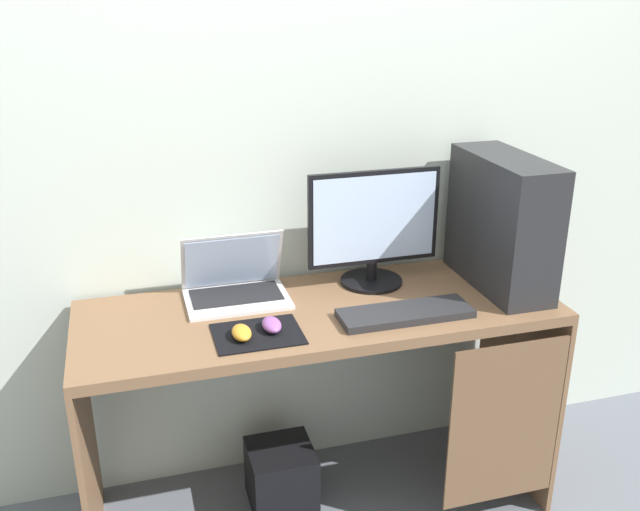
# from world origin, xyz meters

# --- Properties ---
(ground_plane) EXTENTS (8.00, 8.00, 0.00)m
(ground_plane) POSITION_xyz_m (0.00, 0.00, 0.00)
(ground_plane) COLOR slate
(wall_back) EXTENTS (4.00, 0.05, 2.60)m
(wall_back) POSITION_xyz_m (0.00, 0.32, 1.30)
(wall_back) COLOR beige
(wall_back) RESTS_ON ground_plane
(desk) EXTENTS (1.54, 0.55, 0.78)m
(desk) POSITION_xyz_m (0.02, -0.01, 0.62)
(desk) COLOR brown
(desk) RESTS_ON ground_plane
(pc_tower) EXTENTS (0.18, 0.46, 0.45)m
(pc_tower) POSITION_xyz_m (0.64, 0.02, 1.00)
(pc_tower) COLOR #232326
(pc_tower) RESTS_ON desk
(monitor) EXTENTS (0.46, 0.21, 0.40)m
(monitor) POSITION_xyz_m (0.23, 0.14, 0.98)
(monitor) COLOR black
(monitor) RESTS_ON desk
(laptop) EXTENTS (0.33, 0.24, 0.22)m
(laptop) POSITION_xyz_m (-0.25, 0.15, 0.82)
(laptop) COLOR silver
(laptop) RESTS_ON desk
(keyboard) EXTENTS (0.42, 0.14, 0.02)m
(keyboard) POSITION_xyz_m (0.24, -0.14, 0.79)
(keyboard) COLOR #232326
(keyboard) RESTS_ON desk
(mousepad) EXTENTS (0.26, 0.20, 0.00)m
(mousepad) POSITION_xyz_m (-0.23, -0.13, 0.78)
(mousepad) COLOR black
(mousepad) RESTS_ON desk
(mouse_left) EXTENTS (0.06, 0.10, 0.03)m
(mouse_left) POSITION_xyz_m (-0.18, -0.12, 0.80)
(mouse_left) COLOR #8C4C99
(mouse_left) RESTS_ON mousepad
(mouse_right) EXTENTS (0.06, 0.10, 0.03)m
(mouse_right) POSITION_xyz_m (-0.28, -0.14, 0.80)
(mouse_right) COLOR orange
(mouse_right) RESTS_ON mousepad
(subwoofer) EXTENTS (0.23, 0.23, 0.23)m
(subwoofer) POSITION_xyz_m (-0.13, 0.04, 0.11)
(subwoofer) COLOR black
(subwoofer) RESTS_ON ground_plane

